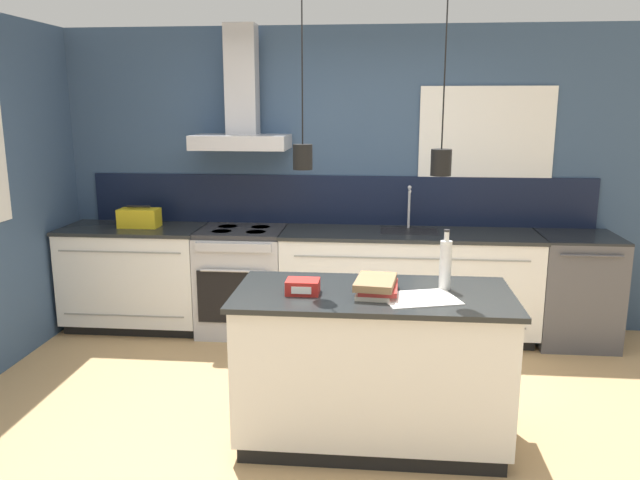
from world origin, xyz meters
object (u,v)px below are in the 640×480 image
at_px(book_stack, 376,286).
at_px(red_supply_box, 303,287).
at_px(bottle_on_island, 445,264).
at_px(dishwasher, 575,289).
at_px(oven_range, 243,280).
at_px(yellow_toolbox, 139,218).

height_order(book_stack, red_supply_box, book_stack).
bearing_deg(bottle_on_island, book_stack, -160.71).
bearing_deg(dishwasher, bottle_on_island, -127.39).
bearing_deg(red_supply_box, oven_range, 112.72).
bearing_deg(yellow_toolbox, oven_range, -0.28).
xyz_separation_m(oven_range, bottle_on_island, (1.55, -1.62, 0.60)).
distance_m(bottle_on_island, book_stack, 0.43).
xyz_separation_m(book_stack, yellow_toolbox, (-2.05, 1.76, 0.03)).
relative_size(book_stack, red_supply_box, 1.85).
bearing_deg(yellow_toolbox, dishwasher, -0.00).
bearing_deg(dishwasher, yellow_toolbox, 180.00).
height_order(bottle_on_island, yellow_toolbox, bottle_on_island).
relative_size(dishwasher, red_supply_box, 4.92).
height_order(dishwasher, bottle_on_island, bottle_on_island).
bearing_deg(oven_range, red_supply_box, -67.28).
bearing_deg(book_stack, oven_range, 123.32).
bearing_deg(yellow_toolbox, bottle_on_island, -33.65).
bearing_deg(bottle_on_island, oven_range, 133.66).
bearing_deg(oven_range, yellow_toolbox, 179.72).
height_order(oven_range, red_supply_box, red_supply_box).
distance_m(dishwasher, book_stack, 2.46).
bearing_deg(oven_range, bottle_on_island, -46.34).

